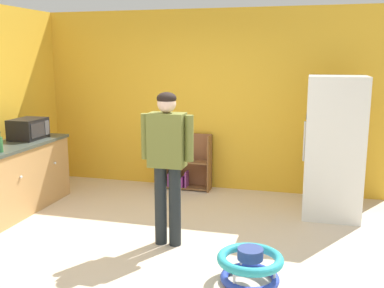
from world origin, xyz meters
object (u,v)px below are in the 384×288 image
kitchen_counter (0,184)px  bookshelf (182,165)px  standing_person (167,155)px  refrigerator (334,147)px  microwave (28,129)px  baby_walker (250,265)px  green_glass_bottle (0,144)px

kitchen_counter → bookshelf: (1.82, 1.86, -0.08)m
bookshelf → standing_person: 2.21m
refrigerator → kitchen_counter: bearing=-163.4°
kitchen_counter → microwave: 0.88m
bookshelf → microwave: (-1.83, -1.19, 0.67)m
refrigerator → baby_walker: 2.27m
refrigerator → microwave: 4.05m
kitchen_counter → refrigerator: size_ratio=1.30×
refrigerator → standing_person: size_ratio=1.08×
standing_person → green_glass_bottle: 2.08m
green_glass_bottle → microwave: bearing=102.8°
refrigerator → baby_walker: size_ratio=2.95×
microwave → standing_person: bearing=-21.0°
standing_person → refrigerator: bearing=39.0°
baby_walker → kitchen_counter: bearing=165.9°
standing_person → bookshelf: bearing=102.2°
standing_person → green_glass_bottle: standing_person is taller
standing_person → baby_walker: (0.97, -0.60, -0.83)m
kitchen_counter → green_glass_bottle: size_ratio=9.40×
bookshelf → kitchen_counter: bearing=-134.5°
kitchen_counter → baby_walker: kitchen_counter is taller
kitchen_counter → refrigerator: refrigerator is taller
baby_walker → microwave: microwave is taller
kitchen_counter → microwave: microwave is taller
microwave → green_glass_bottle: (0.19, -0.83, -0.04)m
bookshelf → standing_person: size_ratio=0.51×
standing_person → microwave: bearing=159.0°
refrigerator → microwave: (-4.01, -0.54, 0.15)m
kitchen_counter → baby_walker: size_ratio=3.83×
bookshelf → refrigerator: bearing=-16.7°
green_glass_bottle → kitchen_counter: bearing=137.3°
kitchen_counter → refrigerator: (4.01, 1.20, 0.44)m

